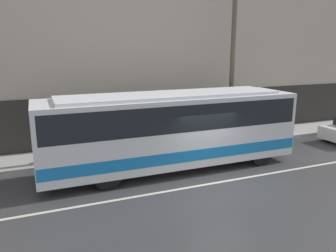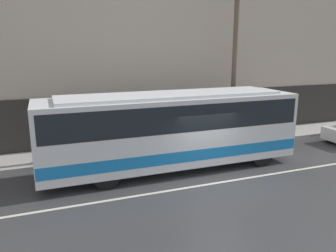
{
  "view_description": "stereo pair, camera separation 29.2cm",
  "coord_description": "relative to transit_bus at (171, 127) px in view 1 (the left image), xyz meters",
  "views": [
    {
      "loc": [
        -6.12,
        -10.09,
        4.98
      ],
      "look_at": [
        -1.14,
        2.14,
        1.86
      ],
      "focal_mm": 35.0,
      "sensor_mm": 36.0,
      "label": 1
    },
    {
      "loc": [
        -5.85,
        -10.2,
        4.98
      ],
      "look_at": [
        -1.14,
        2.14,
        1.86
      ],
      "focal_mm": 35.0,
      "sensor_mm": 36.0,
      "label": 2
    }
  ],
  "objects": [
    {
      "name": "transit_bus",
      "position": [
        0.0,
        0.0,
        0.0
      ],
      "size": [
        10.76,
        2.61,
        3.22
      ],
      "color": "silver",
      "rests_on": "ground_plane"
    },
    {
      "name": "ground_plane",
      "position": [
        0.99,
        -2.14,
        -1.81
      ],
      "size": [
        60.0,
        60.0,
        0.0
      ],
      "primitive_type": "plane",
      "color": "#38383A"
    },
    {
      "name": "pedestrian_waiting",
      "position": [
        -3.22,
        2.52,
        -0.86
      ],
      "size": [
        0.36,
        0.36,
        1.75
      ],
      "color": "navy",
      "rests_on": "sidewalk"
    },
    {
      "name": "lane_stripe",
      "position": [
        0.99,
        -2.14,
        -1.81
      ],
      "size": [
        54.0,
        0.14,
        0.01
      ],
      "color": "beige",
      "rests_on": "ground_plane"
    },
    {
      "name": "sidewalk",
      "position": [
        0.99,
        3.04,
        -1.75
      ],
      "size": [
        60.0,
        2.36,
        0.13
      ],
      "color": "#A09E99",
      "rests_on": "ground_plane"
    },
    {
      "name": "building_facade",
      "position": [
        0.99,
        4.36,
        3.37
      ],
      "size": [
        60.0,
        0.35,
        10.75
      ],
      "color": "#B7A899",
      "rests_on": "ground_plane"
    },
    {
      "name": "utility_pole_near",
      "position": [
        4.45,
        2.44,
        2.47
      ],
      "size": [
        0.26,
        0.26,
        8.3
      ],
      "color": "brown",
      "rests_on": "sidewalk"
    }
  ]
}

